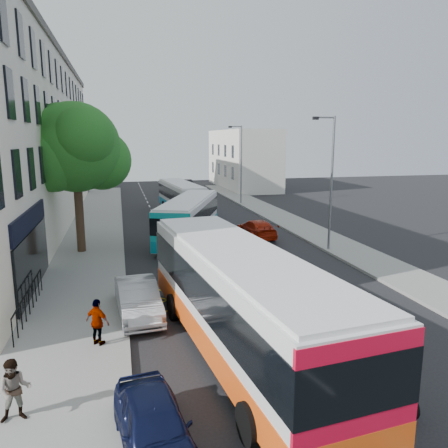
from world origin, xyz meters
TOP-DOWN VIEW (x-y plane):
  - ground at (0.00, 0.00)m, footprint 120.00×120.00m
  - pavement_left at (-8.50, 15.00)m, footprint 5.00×70.00m
  - pavement_right at (7.50, 15.00)m, footprint 3.00×70.00m
  - terrace_main at (-14.00, 24.49)m, footprint 8.30×45.00m
  - terrace_far at (-14.00, 55.00)m, footprint 8.00×20.00m
  - building_right at (11.00, 48.00)m, footprint 6.00×18.00m
  - street_tree at (-8.51, 14.97)m, footprint 6.30×5.70m
  - lamp_near at (6.20, 12.00)m, footprint 1.45×0.15m
  - lamp_far at (6.20, 32.00)m, footprint 1.45×0.15m
  - railings at (-9.70, 5.30)m, footprint 0.08×5.60m
  - bus_near at (-2.55, 0.71)m, footprint 4.16×12.51m
  - bus_mid at (-1.61, 16.99)m, footprint 5.90×10.40m
  - bus_far at (-0.52, 28.27)m, footprint 3.30×10.18m
  - motorbike at (0.64, -2.85)m, footprint 0.61×2.05m
  - parked_car_blue at (-5.60, -3.24)m, footprint 1.96×3.90m
  - parked_car_silver at (-5.60, 4.54)m, footprint 1.84×4.41m
  - red_hatchback at (3.10, 16.58)m, footprint 2.03×4.50m
  - distant_car_grey at (0.43, 39.33)m, footprint 2.11×4.37m
  - distant_car_silver at (2.50, 41.32)m, footprint 2.10×4.32m
  - distant_car_dark at (2.66, 47.05)m, footprint 1.83×4.35m
  - pedestrian_near at (-8.76, -1.56)m, footprint 0.82×0.67m
  - pedestrian_far at (-7.00, 2.07)m, footprint 0.96×0.87m

SIDE VIEW (x-z plane):
  - ground at x=0.00m, z-range 0.00..0.00m
  - pavement_left at x=-8.50m, z-range 0.00..0.15m
  - pavement_right at x=7.50m, z-range 0.00..0.15m
  - distant_car_grey at x=0.43m, z-range 0.00..1.20m
  - parked_car_blue at x=-5.60m, z-range 0.00..1.28m
  - red_hatchback at x=3.10m, z-range 0.00..1.28m
  - distant_car_dark at x=2.66m, z-range 0.00..1.40m
  - parked_car_silver at x=-5.60m, z-range 0.00..1.42m
  - distant_car_silver at x=2.50m, z-range 0.00..1.42m
  - railings at x=-9.70m, z-range 0.15..1.29m
  - motorbike at x=0.64m, z-range -0.06..1.76m
  - pedestrian_near at x=-8.76m, z-range 0.15..1.72m
  - pedestrian_far at x=-7.00m, z-range 0.15..1.72m
  - bus_far at x=-0.52m, z-range 0.07..2.88m
  - bus_mid at x=-1.61m, z-range 0.08..2.95m
  - bus_near at x=-2.55m, z-range 0.09..3.54m
  - building_right at x=11.00m, z-range 0.00..8.00m
  - lamp_near at x=6.20m, z-range 0.62..8.62m
  - lamp_far at x=6.20m, z-range 0.62..8.62m
  - terrace_far at x=-14.00m, z-range 0.00..10.00m
  - street_tree at x=-8.51m, z-range 1.89..10.69m
  - terrace_main at x=-14.00m, z-range 0.01..13.51m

